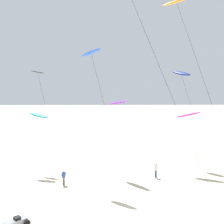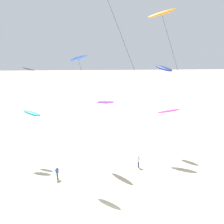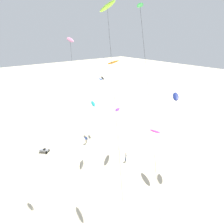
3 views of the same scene
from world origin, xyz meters
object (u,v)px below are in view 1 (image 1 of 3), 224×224
kite_teal (39,116)px  kite_orange (177,4)px  kite_navy (181,74)px  beach_buggy (16,222)px  kite_blue (91,54)px  kite_flyer_middle (156,170)px  kite_purple (118,103)px  kite_black (38,74)px  kite_magenta (188,115)px  kite_flyer_nearest (64,177)px

kite_teal → kite_orange: 20.13m
kite_navy → beach_buggy: bearing=-134.3°
kite_navy → kite_blue: 14.13m
kite_flyer_middle → kite_purple: bearing=159.6°
kite_black → kite_orange: kite_orange is taller
kite_magenta → kite_orange: bearing=-117.4°
kite_black → kite_orange: bearing=-32.2°
kite_navy → kite_orange: (-3.65, -10.97, 6.13)m
kite_blue → kite_orange: size_ratio=0.77×
kite_blue → kite_flyer_nearest: 13.88m
kite_navy → kite_orange: bearing=-108.4°
kite_purple → kite_navy: (9.05, 5.34, 3.73)m
kite_purple → kite_flyer_middle: kite_purple is taller
kite_blue → kite_flyer_middle: (7.44, 0.07, -13.39)m
kite_magenta → kite_navy: 6.98m
kite_navy → kite_flyer_middle: (-4.68, -6.96, -11.54)m
kite_black → kite_navy: 19.69m
kite_orange → kite_teal: bearing=156.7°
kite_flyer_middle → kite_black: bearing=158.0°
kite_navy → kite_teal: bearing=-166.8°
kite_blue → kite_magenta: bearing=12.0°
kite_orange → kite_flyer_middle: size_ratio=11.61×
kite_purple → kite_blue: size_ratio=0.62×
kite_teal → kite_blue: 10.19m
kite_purple → kite_flyer_nearest: bearing=-147.8°
kite_magenta → beach_buggy: bearing=-142.2°
kite_black → kite_flyer_middle: kite_black is taller
kite_orange → kite_flyer_nearest: (-11.44, 1.82, -17.68)m
kite_magenta → kite_teal: size_ratio=1.02×
kite_black → kite_teal: bearing=-76.7°
kite_flyer_middle → beach_buggy: bearing=-139.6°
kite_orange → beach_buggy: size_ratio=10.00×
kite_navy → kite_flyer_nearest: kite_navy is taller
kite_flyer_nearest → kite_flyer_middle: bearing=11.8°
kite_navy → kite_flyer_nearest: bearing=-148.8°
kite_purple → kite_magenta: 8.92m
kite_flyer_middle → kite_flyer_nearest: bearing=-168.2°
kite_navy → kite_blue: bearing=-149.9°
kite_teal → kite_magenta: bearing=-0.3°
kite_purple → kite_teal: 9.97m
kite_purple → kite_black: 12.08m
kite_purple → kite_orange: bearing=-46.2°
kite_teal → kite_black: bearing=103.3°
kite_flyer_nearest → kite_flyer_middle: size_ratio=1.00×
kite_navy → kite_flyer_middle: 14.27m
beach_buggy → kite_orange: bearing=26.4°
kite_black → beach_buggy: (2.34, -16.86, -11.92)m
kite_orange → kite_flyer_nearest: size_ratio=11.61×
kite_magenta → kite_flyer_middle: bearing=-150.9°
kite_blue → kite_flyer_nearest: size_ratio=8.97×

